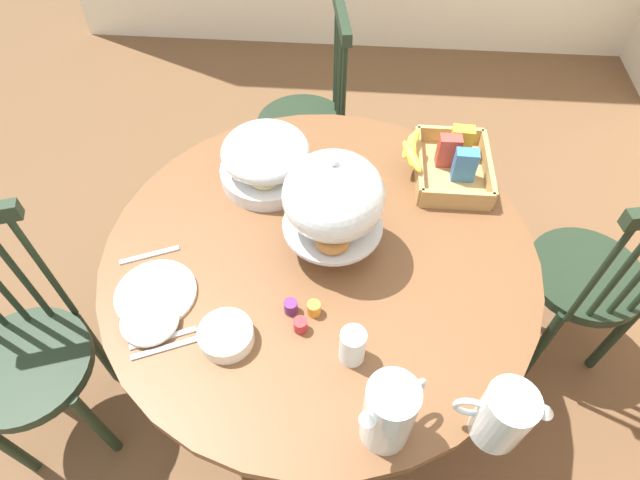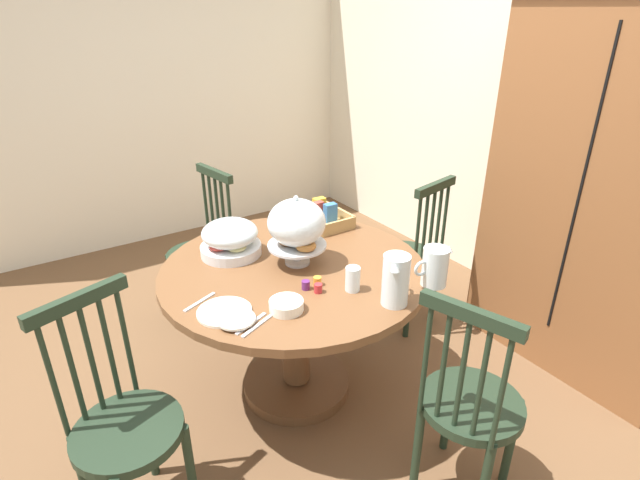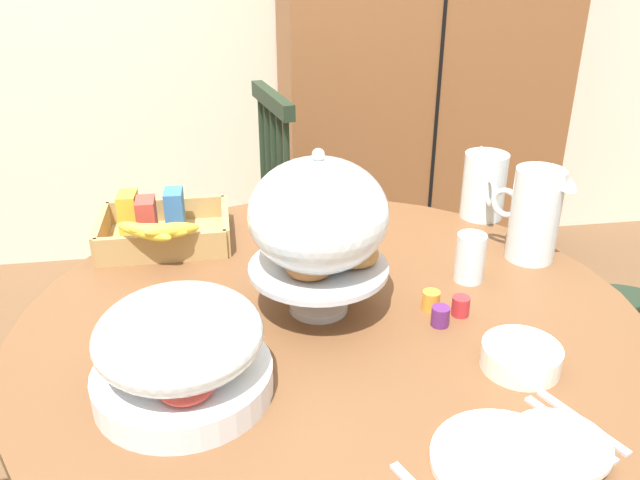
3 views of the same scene
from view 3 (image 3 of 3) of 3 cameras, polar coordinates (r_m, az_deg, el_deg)
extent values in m
cube|color=brown|center=(2.78, 8.53, 15.28)|extent=(1.10, 0.56, 1.90)
cube|color=black|center=(2.50, 10.58, 16.16)|extent=(0.01, 0.01, 1.52)
cylinder|color=brown|center=(1.34, 0.99, -7.44)|extent=(1.26, 1.26, 0.04)
cylinder|color=brown|center=(1.55, 0.89, -17.84)|extent=(0.14, 0.14, 0.63)
cylinder|color=#1E2D1E|center=(2.25, -7.70, -0.83)|extent=(0.40, 0.40, 0.04)
cylinder|color=#1E2D1E|center=(2.46, -11.34, -4.64)|extent=(0.04, 0.04, 0.45)
cylinder|color=#1E2D1E|center=(2.22, -10.05, -8.12)|extent=(0.04, 0.04, 0.45)
cylinder|color=#1E2D1E|center=(2.50, -5.02, -3.57)|extent=(0.04, 0.04, 0.45)
cylinder|color=#1E2D1E|center=(2.27, -3.08, -6.85)|extent=(0.04, 0.04, 0.45)
cylinder|color=#1E2D1E|center=(2.31, -4.99, 6.58)|extent=(0.02, 0.02, 0.48)
cylinder|color=#1E2D1E|center=(2.25, -4.50, 6.03)|extent=(0.02, 0.02, 0.48)
cylinder|color=#1E2D1E|center=(2.19, -3.98, 5.45)|extent=(0.02, 0.02, 0.48)
cylinder|color=#1E2D1E|center=(2.12, -3.43, 4.83)|extent=(0.02, 0.02, 0.48)
cylinder|color=#1E2D1E|center=(2.06, -2.85, 4.17)|extent=(0.02, 0.02, 0.48)
cube|color=#1E2D1E|center=(2.11, -4.20, 12.07)|extent=(0.11, 0.36, 0.05)
cylinder|color=#1E2D1E|center=(2.02, 25.45, -6.76)|extent=(0.40, 0.40, 0.04)
cylinder|color=#1E2D1E|center=(2.30, 24.04, -8.94)|extent=(0.04, 0.04, 0.45)
cylinder|color=#1E2D1E|center=(2.12, 18.91, -11.19)|extent=(0.04, 0.04, 0.45)
cylinder|color=#1E2D1E|center=(1.98, 24.58, -15.27)|extent=(0.04, 0.04, 0.45)
cylinder|color=silver|center=(1.35, -0.13, -5.73)|extent=(0.12, 0.12, 0.02)
cylinder|color=silver|center=(1.33, -0.13, -4.38)|extent=(0.03, 0.03, 0.09)
cylinder|color=silver|center=(1.30, -0.13, -2.44)|extent=(0.28, 0.28, 0.01)
torus|color=#B27033|center=(1.31, 3.05, -1.21)|extent=(0.10, 0.10, 0.03)
torus|color=#D19347|center=(1.35, -2.01, -0.18)|extent=(0.10, 0.10, 0.03)
torus|color=#935628|center=(1.26, -0.90, -2.21)|extent=(0.10, 0.10, 0.03)
ellipsoid|color=silver|center=(1.25, -0.14, 2.23)|extent=(0.27, 0.27, 0.22)
sphere|color=silver|center=(1.21, -0.15, 7.45)|extent=(0.02, 0.02, 0.02)
cylinder|color=silver|center=(1.14, -11.79, -11.83)|extent=(0.30, 0.30, 0.05)
ellipsoid|color=beige|center=(1.12, -8.47, -10.05)|extent=(0.09, 0.09, 0.03)
ellipsoid|color=#8CBF59|center=(1.18, -12.05, -8.41)|extent=(0.09, 0.09, 0.03)
ellipsoid|color=#6B2D4C|center=(1.13, -15.42, -10.47)|extent=(0.09, 0.09, 0.03)
ellipsoid|color=#CC3D33|center=(1.07, -11.59, -12.42)|extent=(0.09, 0.09, 0.03)
ellipsoid|color=silver|center=(1.09, -12.21, -8.09)|extent=(0.28, 0.28, 0.13)
cylinder|color=silver|center=(1.79, 14.09, 4.62)|extent=(0.11, 0.11, 0.18)
cylinder|color=orange|center=(1.80, 14.00, 3.84)|extent=(0.10, 0.10, 0.12)
cone|color=silver|center=(1.82, 13.84, 7.55)|extent=(0.04, 0.04, 0.03)
torus|color=silver|center=(1.72, 14.70, 4.00)|extent=(0.02, 0.08, 0.07)
cylinder|color=silver|center=(1.58, 18.21, 2.09)|extent=(0.11, 0.11, 0.22)
cylinder|color=white|center=(1.59, 18.05, 1.01)|extent=(0.10, 0.10, 0.15)
cone|color=silver|center=(1.53, 20.96, 4.60)|extent=(0.05, 0.05, 0.03)
torus|color=silver|center=(1.60, 15.90, 3.13)|extent=(0.06, 0.06, 0.07)
cube|color=tan|center=(1.67, -13.29, 0.06)|extent=(0.30, 0.22, 0.01)
cube|color=tan|center=(1.56, -13.62, -0.73)|extent=(0.30, 0.02, 0.07)
cube|color=tan|center=(1.76, -13.19, 2.47)|extent=(0.30, 0.02, 0.07)
cube|color=tan|center=(1.68, -18.49, 0.61)|extent=(0.02, 0.22, 0.07)
cube|color=tan|center=(1.65, -8.20, 1.32)|extent=(0.02, 0.22, 0.07)
cube|color=gold|center=(1.68, -16.30, 2.16)|extent=(0.05, 0.07, 0.11)
cube|color=#B23D33|center=(1.63, -14.83, 1.65)|extent=(0.05, 0.07, 0.11)
cube|color=#336BAD|center=(1.67, -12.53, 2.45)|extent=(0.05, 0.07, 0.11)
ellipsoid|color=yellow|center=(1.51, -15.06, 0.72)|extent=(0.14, 0.08, 0.05)
ellipsoid|color=yellow|center=(1.50, -13.93, 0.80)|extent=(0.13, 0.03, 0.05)
ellipsoid|color=yellow|center=(1.50, -12.79, 0.88)|extent=(0.14, 0.08, 0.05)
cylinder|color=white|center=(1.04, 15.86, -18.13)|extent=(0.22, 0.22, 0.01)
cylinder|color=white|center=(1.08, 20.18, -16.35)|extent=(0.15, 0.15, 0.01)
cylinder|color=white|center=(1.23, 17.10, -9.71)|extent=(0.14, 0.14, 0.04)
cylinder|color=silver|center=(1.47, 12.95, -1.51)|extent=(0.06, 0.06, 0.11)
cylinder|color=#B7282D|center=(1.35, 12.16, -5.64)|extent=(0.04, 0.04, 0.04)
cylinder|color=orange|center=(1.36, 9.64, -5.20)|extent=(0.04, 0.04, 0.04)
cylinder|color=#5B2366|center=(1.31, 10.44, -6.55)|extent=(0.04, 0.04, 0.04)
cube|color=silver|center=(1.13, 20.88, -15.10)|extent=(0.08, 0.16, 0.01)
cube|color=silver|center=(1.15, 21.84, -14.47)|extent=(0.08, 0.16, 0.01)
camera|label=1|loc=(1.68, 43.14, 37.11)|focal=29.23mm
camera|label=2|loc=(2.01, 85.19, 14.83)|focal=27.55mm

